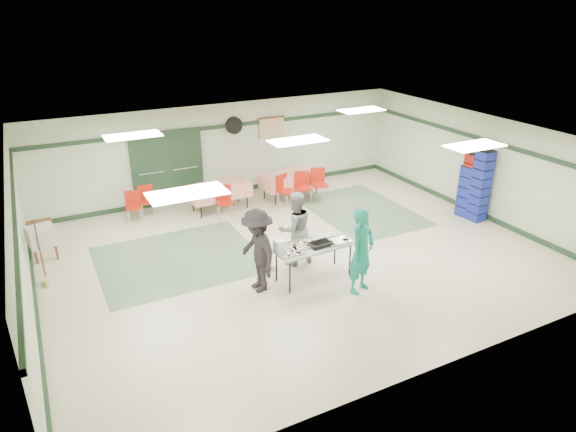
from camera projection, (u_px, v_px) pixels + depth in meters
name	position (u px, v px, depth m)	size (l,w,h in m)	color
floor	(297.00, 254.00, 11.82)	(11.00, 11.00, 0.00)	beige
ceiling	(298.00, 140.00, 10.76)	(11.00, 11.00, 0.00)	white
wall_back	(225.00, 150.00, 14.97)	(11.00, 11.00, 0.00)	beige
wall_front	(440.00, 297.00, 7.61)	(11.00, 11.00, 0.00)	beige
wall_left	(21.00, 252.00, 8.98)	(9.00, 9.00, 0.00)	beige
wall_right	(480.00, 165.00, 13.60)	(9.00, 9.00, 0.00)	beige
trim_back	(224.00, 126.00, 14.67)	(11.00, 0.06, 0.10)	#1C3521
baseboard_back	(227.00, 191.00, 15.45)	(11.00, 0.06, 0.12)	#1C3521
trim_left	(14.00, 214.00, 8.72)	(9.00, 0.06, 0.10)	#1C3521
baseboard_left	(37.00, 313.00, 9.50)	(9.00, 0.06, 0.12)	#1C3521
trim_right	(483.00, 139.00, 13.32)	(9.00, 0.06, 0.10)	#1C3521
baseboard_right	(472.00, 210.00, 14.10)	(9.00, 0.06, 0.12)	#1C3521
green_patch_a	(179.00, 259.00, 11.59)	(3.50, 3.00, 0.01)	#607959
green_patch_b	(360.00, 210.00, 14.23)	(2.50, 3.50, 0.01)	#607959
double_door_left	(151.00, 171.00, 14.12)	(0.90, 0.06, 2.10)	gray
double_door_right	(184.00, 166.00, 14.52)	(0.90, 0.06, 2.10)	gray
door_frame	(168.00, 169.00, 14.30)	(2.00, 0.03, 2.15)	#1C3521
wall_fan	(234.00, 125.00, 14.77)	(0.50, 0.50, 0.10)	black
scroll_banner	(272.00, 128.00, 15.36)	(0.80, 0.02, 0.60)	#CEB480
serving_table	(314.00, 247.00, 10.55)	(1.73, 0.78, 0.76)	#A8A8A3
sheet_tray_right	(337.00, 241.00, 10.69)	(0.54, 0.41, 0.02)	silver
sheet_tray_mid	(304.00, 244.00, 10.55)	(0.60, 0.46, 0.02)	silver
sheet_tray_left	(290.00, 253.00, 10.20)	(0.54, 0.41, 0.02)	silver
baking_pan	(320.00, 244.00, 10.49)	(0.46, 0.29, 0.08)	black
foam_box_stack	(280.00, 246.00, 10.23)	(0.22, 0.20, 0.25)	white
volunteer_teal	(362.00, 251.00, 10.03)	(0.64, 0.42, 1.76)	#14907D
volunteer_grey	(295.00, 229.00, 11.12)	(0.81, 0.63, 1.66)	gray
volunteer_dark	(257.00, 251.00, 10.07)	(1.12, 0.64, 1.74)	black
dining_table_a	(291.00, 178.00, 15.01)	(1.86, 1.03, 0.77)	red
dining_table_b	(220.00, 190.00, 14.08)	(1.72, 0.88, 0.77)	red
chair_a	(303.00, 184.00, 14.59)	(0.49, 0.49, 0.91)	red
chair_b	(284.00, 187.00, 14.34)	(0.55, 0.55, 0.91)	red
chair_c	(319.00, 181.00, 14.81)	(0.52, 0.52, 0.93)	red
chair_d	(224.00, 198.00, 13.59)	(0.50, 0.50, 0.89)	red
chair_loose_a	(146.00, 198.00, 13.70)	(0.43, 0.43, 0.86)	red
chair_loose_b	(133.00, 203.00, 13.37)	(0.45, 0.45, 0.82)	red
crate_stack_blue_a	(469.00, 191.00, 13.65)	(0.43, 0.43, 1.40)	#192096
crate_stack_red	(471.00, 185.00, 13.54)	(0.38, 0.38, 1.75)	maroon
crate_stack_blue_b	(481.00, 186.00, 13.25)	(0.37, 0.37, 1.91)	#192096
printer_table	(41.00, 230.00, 11.53)	(0.56, 0.84, 0.74)	brown
office_printer	(42.00, 236.00, 10.50)	(0.51, 0.45, 0.41)	beige
broom	(40.00, 251.00, 10.32)	(0.03, 0.03, 1.45)	brown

